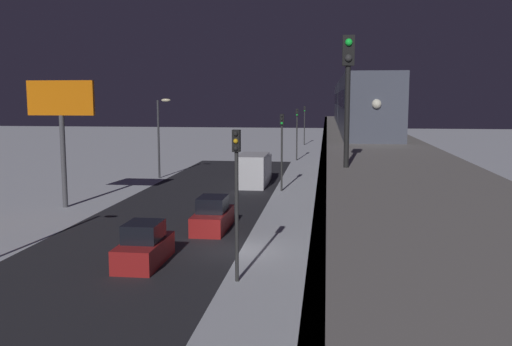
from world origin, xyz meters
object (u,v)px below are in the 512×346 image
object	(u,v)px
subway_train	(356,103)
commercial_billboard	(61,111)
traffic_light_mid	(282,141)
traffic_light_distant	(304,120)
sedan_red_2	(213,216)
box_truck	(255,169)
traffic_light_near	(237,183)
sedan_red_3	(144,247)
traffic_light_far	(297,127)
rail_signal	(348,78)

from	to	relation	value
subway_train	commercial_billboard	xyz separation A→B (m)	(20.61, 7.81, -0.50)
traffic_light_mid	traffic_light_distant	size ratio (longest dim) A/B	1.00
sedan_red_2	traffic_light_distant	xyz separation A→B (m)	(-2.90, -61.45, 3.40)
box_truck	traffic_light_near	bearing A→B (deg)	95.73
sedan_red_3	traffic_light_distant	distance (m)	68.84
subway_train	traffic_light_far	world-z (taller)	subway_train
traffic_light_distant	commercial_billboard	distance (m)	57.95
subway_train	traffic_light_near	size ratio (longest dim) A/B	5.76
subway_train	traffic_light_mid	bearing A→B (deg)	-10.81
subway_train	traffic_light_mid	size ratio (longest dim) A/B	5.76
sedan_red_2	commercial_billboard	bearing A→B (deg)	155.16
traffic_light_near	traffic_light_far	bearing A→B (deg)	-90.00
sedan_red_3	traffic_light_distant	world-z (taller)	traffic_light_distant
sedan_red_3	sedan_red_2	bearing A→B (deg)	75.86
traffic_light_distant	subway_train	bearing A→B (deg)	97.02
subway_train	sedan_red_2	world-z (taller)	subway_train
traffic_light_far	sedan_red_3	bearing A→B (deg)	84.05
rail_signal	traffic_light_far	bearing A→B (deg)	-85.33
sedan_red_3	traffic_light_far	world-z (taller)	traffic_light_far
traffic_light_near	traffic_light_mid	size ratio (longest dim) A/B	1.00
traffic_light_distant	commercial_billboard	size ratio (longest dim) A/B	0.72
sedan_red_2	traffic_light_far	size ratio (longest dim) A/B	0.72
sedan_red_3	traffic_light_near	size ratio (longest dim) A/B	0.64
sedan_red_2	traffic_light_near	size ratio (longest dim) A/B	0.72
sedan_red_2	box_truck	xyz separation A→B (m)	(-0.20, -17.76, 0.55)
subway_train	traffic_light_near	xyz separation A→B (m)	(5.94, 22.40, -3.13)
commercial_billboard	rail_signal	bearing A→B (deg)	133.75
subway_train	sedan_red_3	bearing A→B (deg)	62.47
sedan_red_2	commercial_billboard	distance (m)	14.31
box_truck	sedan_red_2	bearing A→B (deg)	89.35
rail_signal	box_truck	bearing A→B (deg)	-77.75
traffic_light_near	traffic_light_far	xyz separation A→B (m)	(0.00, -47.06, 0.00)
sedan_red_2	traffic_light_near	world-z (taller)	traffic_light_near
rail_signal	commercial_billboard	distance (m)	27.44
box_truck	commercial_billboard	distance (m)	18.03
box_truck	commercial_billboard	bearing A→B (deg)	45.79
sedan_red_3	box_truck	distance (m)	25.00
traffic_light_near	commercial_billboard	xyz separation A→B (m)	(14.68, -14.59, 2.63)
traffic_light_mid	traffic_light_far	distance (m)	23.53
box_truck	traffic_light_distant	xyz separation A→B (m)	(-2.70, -43.69, 2.85)
box_truck	traffic_light_distant	world-z (taller)	traffic_light_distant
subway_train	traffic_light_mid	xyz separation A→B (m)	(5.94, -1.13, -3.13)
traffic_light_distant	traffic_light_mid	bearing A→B (deg)	90.00
sedan_red_3	traffic_light_distant	xyz separation A→B (m)	(-4.70, -68.60, 3.40)
box_truck	traffic_light_distant	distance (m)	43.87
subway_train	commercial_billboard	size ratio (longest dim) A/B	4.14
sedan_red_3	commercial_billboard	xyz separation A→B (m)	(9.98, -12.60, 6.03)
subway_train	traffic_light_near	distance (m)	23.38
subway_train	rail_signal	world-z (taller)	rail_signal
traffic_light_mid	traffic_light_distant	world-z (taller)	same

